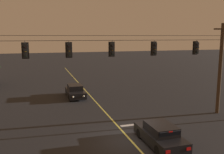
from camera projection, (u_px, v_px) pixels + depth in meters
ground_plane at (131, 140)px, 16.23m from camera, size 180.00×180.00×0.00m
lane_centre_stripe at (98, 104)px, 24.98m from camera, size 0.14×60.00×0.01m
stop_bar_paint at (141, 124)px, 19.30m from camera, size 3.40×0.36×0.01m
signal_span_assembly at (116, 72)px, 18.64m from camera, size 20.89×0.32×7.89m
traffic_light_leftmost at (25, 51)px, 16.49m from camera, size 0.48×0.41×1.22m
traffic_light_left_inner at (69, 50)px, 17.33m from camera, size 0.48×0.41×1.22m
traffic_light_centre at (112, 49)px, 18.25m from camera, size 0.48×0.41×1.22m
traffic_light_right_inner at (154, 49)px, 19.25m from camera, size 0.48×0.41×1.22m
traffic_light_rightmost at (196, 48)px, 20.35m from camera, size 0.48×0.41×1.22m
car_waiting_near_lane at (160, 135)px, 15.51m from camera, size 1.80×4.33×1.39m
car_oncoming_lead at (75, 91)px, 27.72m from camera, size 1.80×4.42×1.39m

